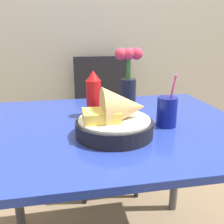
{
  "coord_description": "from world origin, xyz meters",
  "views": [
    {
      "loc": [
        -0.17,
        -0.91,
        1.1
      ],
      "look_at": [
        -0.01,
        -0.03,
        0.81
      ],
      "focal_mm": 40.0,
      "sensor_mm": 36.0,
      "label": 1
    }
  ],
  "objects_px": {
    "food_basket": "(117,119)",
    "ketchup_bottle": "(94,94)",
    "chair_far_window": "(104,111)",
    "drink_cup": "(167,113)",
    "flower_vase": "(128,75)"
  },
  "relations": [
    {
      "from": "food_basket",
      "to": "flower_vase",
      "type": "bearing_deg",
      "value": 70.72
    },
    {
      "from": "food_basket",
      "to": "ketchup_bottle",
      "type": "xyz_separation_m",
      "value": [
        -0.05,
        0.23,
        0.03
      ]
    },
    {
      "from": "ketchup_bottle",
      "to": "drink_cup",
      "type": "bearing_deg",
      "value": -33.89
    },
    {
      "from": "food_basket",
      "to": "drink_cup",
      "type": "height_order",
      "value": "drink_cup"
    },
    {
      "from": "drink_cup",
      "to": "ketchup_bottle",
      "type": "bearing_deg",
      "value": 146.11
    },
    {
      "from": "chair_far_window",
      "to": "drink_cup",
      "type": "relative_size",
      "value": 4.6
    },
    {
      "from": "chair_far_window",
      "to": "drink_cup",
      "type": "distance_m",
      "value": 0.9
    },
    {
      "from": "ketchup_bottle",
      "to": "flower_vase",
      "type": "distance_m",
      "value": 0.27
    },
    {
      "from": "chair_far_window",
      "to": "flower_vase",
      "type": "distance_m",
      "value": 0.62
    },
    {
      "from": "chair_far_window",
      "to": "ketchup_bottle",
      "type": "height_order",
      "value": "ketchup_bottle"
    },
    {
      "from": "ketchup_bottle",
      "to": "drink_cup",
      "type": "relative_size",
      "value": 0.96
    },
    {
      "from": "food_basket",
      "to": "chair_far_window",
      "type": "bearing_deg",
      "value": 84.09
    },
    {
      "from": "food_basket",
      "to": "ketchup_bottle",
      "type": "distance_m",
      "value": 0.24
    },
    {
      "from": "ketchup_bottle",
      "to": "food_basket",
      "type": "bearing_deg",
      "value": -76.5
    },
    {
      "from": "drink_cup",
      "to": "chair_far_window",
      "type": "bearing_deg",
      "value": 97.27
    }
  ]
}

